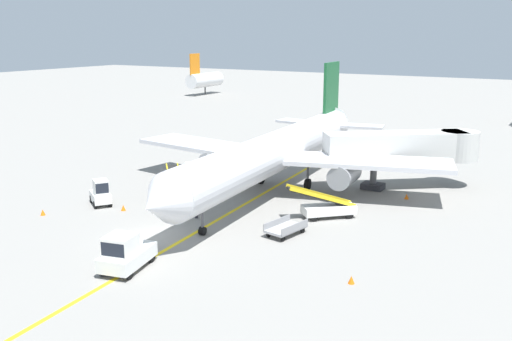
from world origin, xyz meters
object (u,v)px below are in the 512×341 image
at_px(jet_bridge, 411,147).
at_px(safety_cone_nose_right, 43,212).
at_px(airliner, 277,151).
at_px(baggage_cart_loaded, 286,228).
at_px(belt_loader_forward_hold, 327,207).
at_px(belt_loader_aft_hold, 177,194).
at_px(safety_cone_wingtip_left, 123,208).
at_px(baggage_tug_near_wing, 101,194).
at_px(pushback_tug, 125,253).
at_px(safety_cone_nose_left, 407,196).
at_px(safety_cone_wingtip_right, 351,280).
at_px(ground_crew_marshaller, 196,206).
at_px(baggage_tug_by_cargo_door, 190,176).

distance_m(jet_bridge, safety_cone_nose_right, 29.87).
height_order(airliner, safety_cone_nose_right, airliner).
bearing_deg(jet_bridge, baggage_cart_loaded, -102.75).
xyz_separation_m(belt_loader_forward_hold, belt_loader_aft_hold, (-11.48, -2.78, 0.00)).
height_order(baggage_cart_loaded, safety_cone_wingtip_left, baggage_cart_loaded).
height_order(airliner, jet_bridge, airliner).
xyz_separation_m(airliner, jet_bridge, (9.27, 6.60, 0.12)).
bearing_deg(safety_cone_wingtip_left, baggage_cart_loaded, 6.69).
relative_size(safety_cone_nose_right, safety_cone_wingtip_left, 1.00).
height_order(baggage_tug_near_wing, safety_cone_nose_right, baggage_tug_near_wing).
bearing_deg(pushback_tug, safety_cone_nose_left, 66.53).
distance_m(pushback_tug, safety_cone_wingtip_right, 12.54).
distance_m(belt_loader_aft_hold, safety_cone_wingtip_left, 4.24).
xyz_separation_m(belt_loader_forward_hold, safety_cone_wingtip_left, (-13.81, -6.28, -0.56)).
bearing_deg(safety_cone_nose_right, ground_crew_marshaller, 27.52).
relative_size(baggage_tug_near_wing, safety_cone_wingtip_right, 6.17).
relative_size(airliner, safety_cone_wingtip_right, 80.32).
height_order(belt_loader_aft_hold, safety_cone_wingtip_left, belt_loader_aft_hold).
xyz_separation_m(belt_loader_aft_hold, safety_cone_wingtip_right, (17.12, -6.84, -0.56)).
distance_m(airliner, baggage_tug_near_wing, 14.57).
relative_size(ground_crew_marshaller, safety_cone_nose_right, 3.86).
bearing_deg(airliner, safety_cone_nose_right, -128.41).
relative_size(safety_cone_nose_left, safety_cone_wingtip_right, 1.00).
height_order(safety_cone_nose_left, safety_cone_wingtip_right, same).
bearing_deg(belt_loader_aft_hold, safety_cone_wingtip_left, -123.56).
bearing_deg(ground_crew_marshaller, baggage_cart_loaded, 1.05).
bearing_deg(baggage_tug_by_cargo_door, ground_crew_marshaller, -49.77).
bearing_deg(safety_cone_nose_right, safety_cone_nose_left, 39.23).
bearing_deg(safety_cone_wingtip_right, safety_cone_nose_left, 96.72).
bearing_deg(belt_loader_forward_hold, baggage_tug_near_wing, -159.29).
bearing_deg(belt_loader_aft_hold, baggage_cart_loaded, -10.55).
distance_m(baggage_cart_loaded, safety_cone_wingtip_right, 8.10).
bearing_deg(belt_loader_aft_hold, safety_cone_nose_left, 34.48).
height_order(belt_loader_aft_hold, safety_cone_nose_left, belt_loader_aft_hold).
xyz_separation_m(jet_bridge, belt_loader_forward_hold, (-2.74, -11.04, -2.77)).
distance_m(jet_bridge, belt_loader_aft_hold, 20.02).
xyz_separation_m(jet_bridge, safety_cone_nose_right, (-20.82, -21.16, -3.32)).
height_order(belt_loader_aft_hold, ground_crew_marshaller, belt_loader_aft_hold).
bearing_deg(baggage_tug_by_cargo_door, safety_cone_nose_right, -110.36).
xyz_separation_m(safety_cone_nose_right, safety_cone_wingtip_left, (4.27, 3.84, 0.00)).
distance_m(baggage_tug_near_wing, safety_cone_nose_right, 4.45).
bearing_deg(safety_cone_wingtip_right, baggage_cart_loaded, 143.14).
relative_size(pushback_tug, safety_cone_nose_left, 8.93).
bearing_deg(jet_bridge, safety_cone_wingtip_right, -82.02).
height_order(jet_bridge, safety_cone_nose_left, jet_bridge).
height_order(baggage_cart_loaded, safety_cone_wingtip_right, baggage_cart_loaded).
relative_size(pushback_tug, safety_cone_wingtip_right, 8.93).
xyz_separation_m(airliner, ground_crew_marshaller, (-1.52, -9.34, -2.51)).
distance_m(jet_bridge, safety_cone_wingtip_right, 21.12).
bearing_deg(jet_bridge, belt_loader_aft_hold, -135.82).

